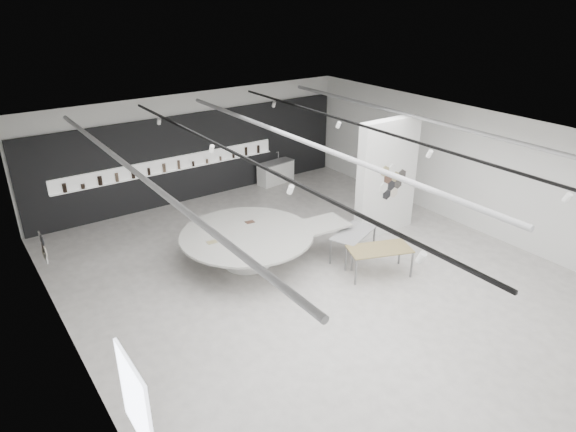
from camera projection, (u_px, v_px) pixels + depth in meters
room at (313, 207)px, 12.80m from camera, size 12.02×14.02×3.82m
back_wall_display at (194, 157)px, 18.19m from camera, size 11.80×0.27×3.10m
partition_column at (387, 178)px, 15.53m from camera, size 2.20×0.38×3.60m
display_island at (250, 244)px, 14.17m from camera, size 4.83×3.95×0.94m
sample_table_wood at (379, 250)px, 13.57m from camera, size 1.84×1.37×0.78m
sample_table_stone at (353, 234)px, 14.45m from camera, size 1.69×1.27×0.78m
kitchen_counter at (276, 172)px, 20.05m from camera, size 1.57×0.78×1.19m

